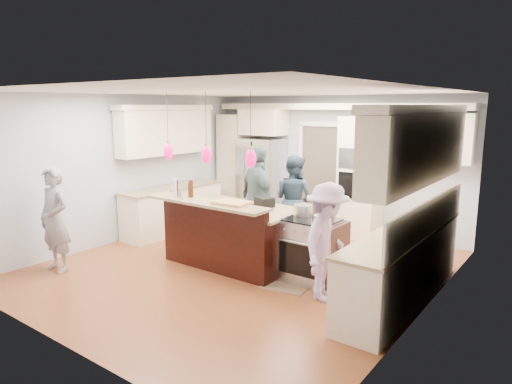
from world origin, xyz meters
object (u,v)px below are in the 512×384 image
(island_range, at_px, (313,251))
(person_far_left, at_px, (294,199))
(kitchen_island, at_px, (233,234))
(person_bar_end, at_px, (55,220))
(refrigerator, at_px, (261,180))

(island_range, xyz_separation_m, person_far_left, (-1.23, 1.45, 0.36))
(kitchen_island, relative_size, island_range, 2.28)
(island_range, bearing_deg, person_bar_end, -149.86)
(refrigerator, bearing_deg, island_range, -42.59)
(kitchen_island, bearing_deg, island_range, 3.07)
(person_far_left, bearing_deg, island_range, 134.94)
(island_range, distance_m, person_far_left, 1.94)
(refrigerator, height_order, island_range, refrigerator)
(island_range, distance_m, person_bar_end, 3.89)
(person_bar_end, bearing_deg, kitchen_island, 41.87)
(island_range, xyz_separation_m, person_bar_end, (-3.35, -1.95, 0.34))
(refrigerator, bearing_deg, kitchen_island, -63.12)
(refrigerator, relative_size, kitchen_island, 0.86)
(person_bar_end, bearing_deg, refrigerator, 79.72)
(kitchen_island, xyz_separation_m, person_far_left, (0.18, 1.53, 0.33))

